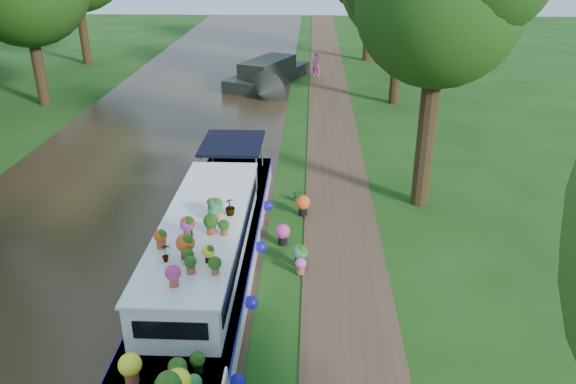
# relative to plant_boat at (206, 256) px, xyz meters

# --- Properties ---
(ground) EXTENTS (100.00, 100.00, 0.00)m
(ground) POSITION_rel_plant_boat_xyz_m (2.25, 2.03, -0.85)
(ground) COLOR #153E0F
(ground) RESTS_ON ground
(canal_water) EXTENTS (10.00, 100.00, 0.02)m
(canal_water) POSITION_rel_plant_boat_xyz_m (-3.75, 2.03, -0.84)
(canal_water) COLOR black
(canal_water) RESTS_ON ground
(towpath) EXTENTS (2.20, 100.00, 0.03)m
(towpath) POSITION_rel_plant_boat_xyz_m (3.45, 2.03, -0.84)
(towpath) COLOR #463020
(towpath) RESTS_ON ground
(plant_boat) EXTENTS (2.29, 13.52, 2.29)m
(plant_boat) POSITION_rel_plant_boat_xyz_m (0.00, 0.00, 0.00)
(plant_boat) COLOR white
(plant_boat) RESTS_ON canal_water
(second_boat) EXTENTS (4.79, 8.18, 1.48)m
(second_boat) POSITION_rel_plant_boat_xyz_m (-0.08, 20.69, -0.25)
(second_boat) COLOR black
(second_boat) RESTS_ON canal_water
(pedestrian_pink) EXTENTS (0.61, 0.45, 1.54)m
(pedestrian_pink) POSITION_rel_plant_boat_xyz_m (2.75, 22.65, -0.05)
(pedestrian_pink) COLOR #D75881
(pedestrian_pink) RESTS_ON towpath
(verge_plant) EXTENTS (0.42, 0.40, 0.37)m
(verge_plant) POSITION_rel_plant_boat_xyz_m (2.07, 5.02, -0.67)
(verge_plant) COLOR #1C6021
(verge_plant) RESTS_ON ground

